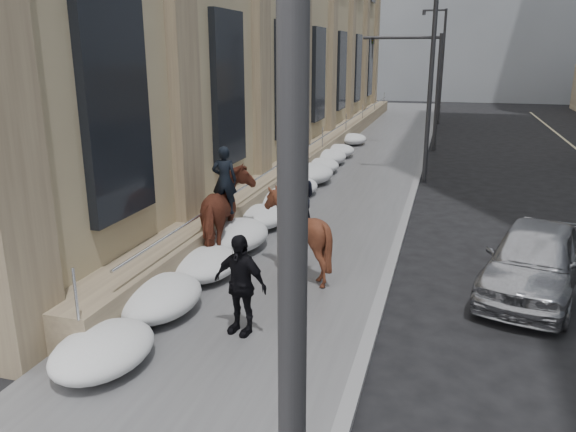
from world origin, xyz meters
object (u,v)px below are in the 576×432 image
at_px(pedestrian, 240,284).
at_px(car_silver, 534,259).
at_px(mounted_horse_right, 297,229).
at_px(mounted_horse_left, 228,211).

relative_size(pedestrian, car_silver, 0.41).
xyz_separation_m(mounted_horse_right, car_silver, (5.14, 0.63, -0.44)).
bearing_deg(mounted_horse_left, mounted_horse_right, 144.83).
relative_size(mounted_horse_right, car_silver, 0.58).
xyz_separation_m(mounted_horse_right, pedestrian, (-0.24, -3.00, -0.15)).
bearing_deg(car_silver, pedestrian, -130.65).
bearing_deg(pedestrian, mounted_horse_left, 129.04).
distance_m(mounted_horse_left, mounted_horse_right, 2.24).
bearing_deg(mounted_horse_right, pedestrian, 70.98).
bearing_deg(mounted_horse_left, pedestrian, 103.45).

